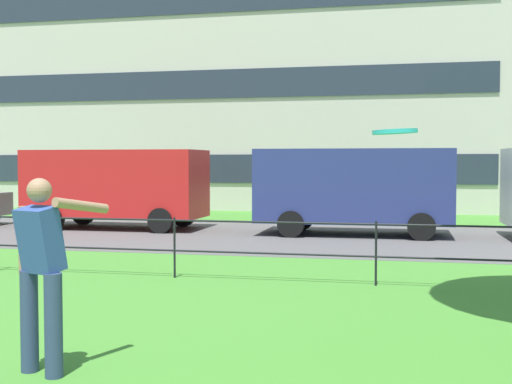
{
  "coord_description": "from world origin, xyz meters",
  "views": [
    {
      "loc": [
        3.71,
        0.81,
        1.92
      ],
      "look_at": [
        1.94,
        8.74,
        1.55
      ],
      "focal_mm": 47.2,
      "sensor_mm": 36.0,
      "label": 1
    }
  ],
  "objects_px": {
    "person_thrower": "(42,268)",
    "apartment_building_background": "(237,58)",
    "panel_van_far_left": "(117,184)",
    "panel_van_far_right": "(354,186)",
    "frisbee": "(395,132)"
  },
  "relations": [
    {
      "from": "person_thrower",
      "to": "panel_van_far_left",
      "type": "xyz_separation_m",
      "value": [
        -4.88,
        12.42,
        0.31
      ]
    },
    {
      "from": "frisbee",
      "to": "panel_van_far_left",
      "type": "xyz_separation_m",
      "value": [
        -7.99,
        13.71,
        -0.82
      ]
    },
    {
      "from": "person_thrower",
      "to": "apartment_building_background",
      "type": "height_order",
      "value": "apartment_building_background"
    },
    {
      "from": "person_thrower",
      "to": "panel_van_far_right",
      "type": "distance_m",
      "value": 12.35
    },
    {
      "from": "person_thrower",
      "to": "apartment_building_background",
      "type": "relative_size",
      "value": 0.07
    },
    {
      "from": "panel_van_far_left",
      "to": "panel_van_far_right",
      "type": "bearing_deg",
      "value": -1.79
    },
    {
      "from": "panel_van_far_right",
      "to": "apartment_building_background",
      "type": "distance_m",
      "value": 15.48
    },
    {
      "from": "panel_van_far_left",
      "to": "apartment_building_background",
      "type": "distance_m",
      "value": 13.9
    },
    {
      "from": "panel_van_far_left",
      "to": "panel_van_far_right",
      "type": "xyz_separation_m",
      "value": [
        6.75,
        -0.21,
        0.0
      ]
    },
    {
      "from": "frisbee",
      "to": "panel_van_far_right",
      "type": "height_order",
      "value": "panel_van_far_right"
    },
    {
      "from": "frisbee",
      "to": "apartment_building_background",
      "type": "xyz_separation_m",
      "value": [
        -7.65,
        26.48,
        4.66
      ]
    },
    {
      "from": "frisbee",
      "to": "panel_van_far_left",
      "type": "relative_size",
      "value": 0.07
    },
    {
      "from": "panel_van_far_left",
      "to": "apartment_building_background",
      "type": "height_order",
      "value": "apartment_building_background"
    },
    {
      "from": "person_thrower",
      "to": "apartment_building_background",
      "type": "distance_m",
      "value": 26.24
    },
    {
      "from": "panel_van_far_left",
      "to": "person_thrower",
      "type": "bearing_deg",
      "value": -68.54
    }
  ]
}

